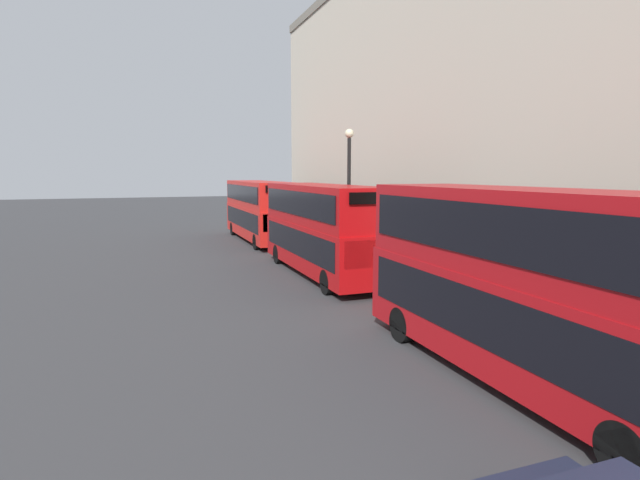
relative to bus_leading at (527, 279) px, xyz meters
The scene contains 5 objects.
bus_leading is the anchor object (origin of this frame).
bus_second_in_queue 12.99m from the bus_leading, 90.00° to the left, with size 2.59×10.41×4.22m.
bus_third_in_queue 25.54m from the bus_leading, 90.00° to the left, with size 2.59×11.09×4.17m.
street_lamp 14.63m from the bus_leading, 82.25° to the left, with size 0.44×0.44×6.91m.
pedestrian 20.50m from the bus_leading, 84.22° to the left, with size 0.36×0.36×1.63m.
Camera 1 is at (-6.48, -2.21, 4.79)m, focal length 28.00 mm.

